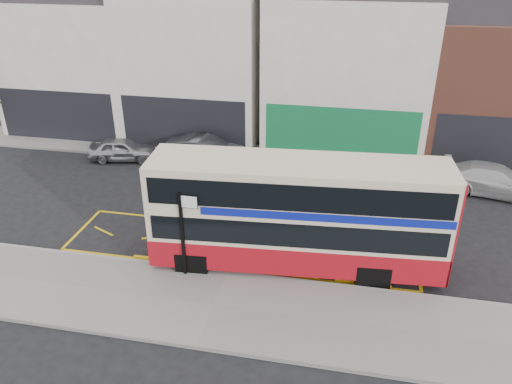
% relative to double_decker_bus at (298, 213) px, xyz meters
% --- Properties ---
extents(ground, '(120.00, 120.00, 0.00)m').
position_rel_double_decker_bus_xyz_m(ground, '(-2.42, -0.77, -2.25)').
color(ground, black).
rests_on(ground, ground).
extents(pavement, '(40.00, 4.00, 0.15)m').
position_rel_double_decker_bus_xyz_m(pavement, '(-2.42, -3.07, -2.18)').
color(pavement, gray).
rests_on(pavement, ground).
extents(kerb, '(40.00, 0.15, 0.15)m').
position_rel_double_decker_bus_xyz_m(kerb, '(-2.42, -1.14, -2.18)').
color(kerb, gray).
rests_on(kerb, ground).
extents(far_pavement, '(50.00, 3.00, 0.15)m').
position_rel_double_decker_bus_xyz_m(far_pavement, '(-2.42, 10.23, -2.18)').
color(far_pavement, gray).
rests_on(far_pavement, ground).
extents(road_markings, '(14.00, 3.40, 0.01)m').
position_rel_double_decker_bus_xyz_m(road_markings, '(-2.42, 0.83, -2.25)').
color(road_markings, '#E8B80C').
rests_on(road_markings, ground).
extents(terrace_far_left, '(8.00, 8.01, 10.80)m').
position_rel_double_decker_bus_xyz_m(terrace_far_left, '(-15.92, 14.22, 2.57)').
color(terrace_far_left, white).
rests_on(terrace_far_left, ground).
extents(terrace_left, '(8.00, 8.01, 11.80)m').
position_rel_double_decker_bus_xyz_m(terrace_left, '(-7.92, 14.22, 3.07)').
color(terrace_left, silver).
rests_on(terrace_left, ground).
extents(terrace_green_shop, '(9.00, 8.01, 11.30)m').
position_rel_double_decker_bus_xyz_m(terrace_green_shop, '(1.08, 14.22, 2.82)').
color(terrace_green_shop, white).
rests_on(terrace_green_shop, ground).
extents(terrace_right, '(9.00, 8.01, 10.30)m').
position_rel_double_decker_bus_xyz_m(terrace_right, '(10.08, 14.22, 2.32)').
color(terrace_right, '#944E3B').
rests_on(terrace_right, ground).
extents(double_decker_bus, '(10.87, 3.27, 4.28)m').
position_rel_double_decker_bus_xyz_m(double_decker_bus, '(0.00, 0.00, 0.00)').
color(double_decker_bus, beige).
rests_on(double_decker_bus, ground).
extents(bus_stop_post, '(0.83, 0.14, 3.35)m').
position_rel_double_decker_bus_xyz_m(bus_stop_post, '(-3.86, -1.55, -0.11)').
color(bus_stop_post, black).
rests_on(bus_stop_post, pavement).
extents(car_silver, '(3.94, 2.19, 1.27)m').
position_rel_double_decker_bus_xyz_m(car_silver, '(-10.92, 8.31, -1.62)').
color(car_silver, '#9F9FA3').
rests_on(car_silver, ground).
extents(car_grey, '(4.75, 1.90, 1.54)m').
position_rel_double_decker_bus_xyz_m(car_grey, '(-6.19, 8.71, -1.48)').
color(car_grey, '#404247').
rests_on(car_grey, ground).
extents(car_white, '(5.32, 2.97, 1.46)m').
position_rel_double_decker_bus_xyz_m(car_white, '(8.73, 7.90, -1.52)').
color(car_white, silver).
rests_on(car_white, ground).
extents(street_tree_right, '(2.30, 2.30, 4.97)m').
position_rel_double_decker_bus_xyz_m(street_tree_right, '(4.40, 11.25, 1.14)').
color(street_tree_right, '#312316').
rests_on(street_tree_right, ground).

